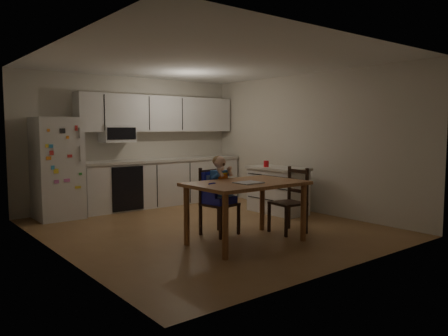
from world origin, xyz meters
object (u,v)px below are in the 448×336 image
chair_booster (217,187)px  chair_side (293,196)px  dining_table (246,190)px  red_cup (266,164)px  kitchen_island (278,190)px  refrigerator (57,168)px

chair_booster → chair_side: bearing=-41.1°
chair_booster → chair_side: (0.95, -0.58, -0.15)m
dining_table → red_cup: bearing=39.0°
kitchen_island → dining_table: kitchen_island is taller
kitchen_island → chair_booster: chair_booster is taller
red_cup → chair_booster: (-1.67, -0.73, -0.20)m
refrigerator → chair_side: size_ratio=1.79×
chair_side → dining_table: bearing=-81.7°
dining_table → chair_side: bearing=2.4°
refrigerator → dining_table: bearing=-65.8°
red_cup → chair_side: bearing=-118.8°
red_cup → dining_table: size_ratio=0.07×
refrigerator → red_cup: 3.59m
chair_side → red_cup: bearing=157.0°
dining_table → chair_side: (0.94, 0.04, -0.17)m
dining_table → chair_booster: bearing=90.8°
red_cup → chair_side: 1.53m
refrigerator → kitchen_island: (3.24, -1.97, -0.43)m
kitchen_island → dining_table: (-1.81, -1.20, 0.29)m
red_cup → kitchen_island: bearing=-43.6°
dining_table → chair_booster: (-0.01, 0.62, -0.02)m
refrigerator → kitchen_island: 3.82m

